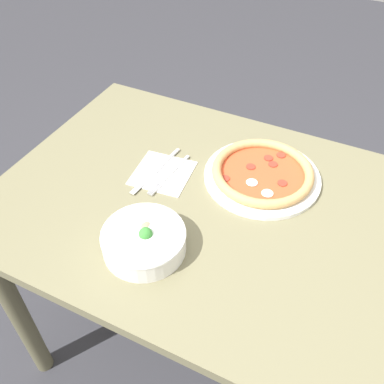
% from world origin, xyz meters
% --- Properties ---
extents(ground_plane, '(8.00, 8.00, 0.00)m').
position_xyz_m(ground_plane, '(0.00, 0.00, 0.00)').
color(ground_plane, '#333338').
extents(dining_table, '(1.35, 0.81, 0.78)m').
position_xyz_m(dining_table, '(0.00, 0.00, 0.67)').
color(dining_table, '#706B4C').
rests_on(dining_table, ground_plane).
extents(pizza, '(0.32, 0.32, 0.04)m').
position_xyz_m(pizza, '(0.01, -0.15, 0.79)').
color(pizza, white).
rests_on(pizza, dining_table).
extents(bowl, '(0.20, 0.20, 0.07)m').
position_xyz_m(bowl, '(0.18, 0.21, 0.81)').
color(bowl, white).
rests_on(bowl, dining_table).
extents(napkin, '(0.17, 0.17, 0.00)m').
position_xyz_m(napkin, '(0.27, -0.05, 0.78)').
color(napkin, white).
rests_on(napkin, dining_table).
extents(fork, '(0.03, 0.19, 0.00)m').
position_xyz_m(fork, '(0.25, -0.05, 0.78)').
color(fork, silver).
rests_on(fork, napkin).
extents(knife, '(0.04, 0.22, 0.01)m').
position_xyz_m(knife, '(0.29, -0.06, 0.78)').
color(knife, silver).
rests_on(knife, napkin).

